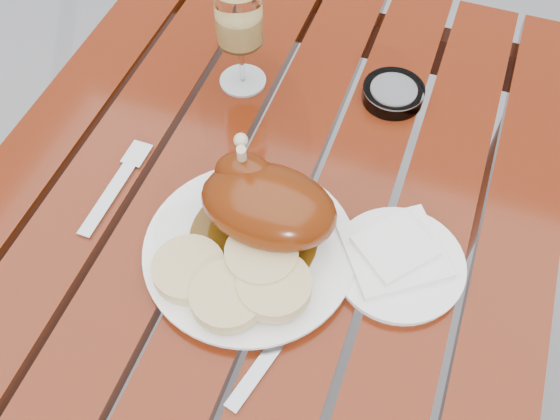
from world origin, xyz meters
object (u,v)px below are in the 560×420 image
object	(u,v)px
side_plate	(398,264)
ashtray	(393,94)
dinner_plate	(250,251)
table	(254,347)
wine_glass	(240,38)

from	to	relation	value
side_plate	ashtray	xyz separation A→B (m)	(-0.08, 0.29, 0.01)
side_plate	ashtray	bearing A→B (deg)	105.24
dinner_plate	table	bearing A→B (deg)	129.53
side_plate	ashtray	world-z (taller)	ashtray
wine_glass	side_plate	bearing A→B (deg)	-38.47
dinner_plate	wine_glass	distance (m)	0.33
dinner_plate	side_plate	world-z (taller)	dinner_plate
ashtray	wine_glass	bearing A→B (deg)	-169.62
side_plate	table	bearing A→B (deg)	-172.99
side_plate	dinner_plate	bearing A→B (deg)	-166.00
wine_glass	ashtray	world-z (taller)	wine_glass
dinner_plate	side_plate	xyz separation A→B (m)	(0.19, 0.05, -0.00)
dinner_plate	wine_glass	size ratio (longest dim) A/B	1.58
side_plate	wine_glass	bearing A→B (deg)	141.53
table	ashtray	world-z (taller)	ashtray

